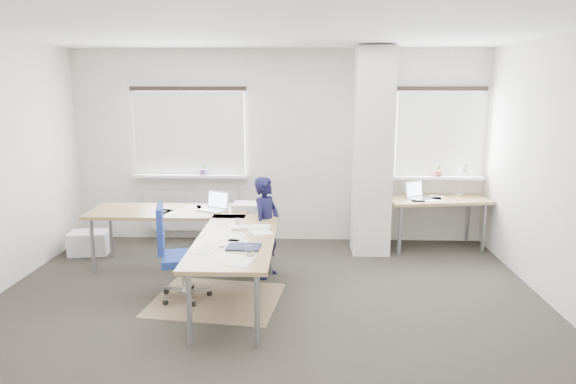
{
  "coord_description": "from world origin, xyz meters",
  "views": [
    {
      "loc": [
        0.42,
        -4.98,
        2.26
      ],
      "look_at": [
        0.2,
        0.9,
        1.05
      ],
      "focal_mm": 32.0,
      "sensor_mm": 36.0,
      "label": 1
    }
  ],
  "objects_px": {
    "person": "(266,227)",
    "task_chair": "(181,273)",
    "desk_main": "(205,225)",
    "desk_side": "(437,201)"
  },
  "relations": [
    {
      "from": "person",
      "to": "task_chair",
      "type": "bearing_deg",
      "value": 155.37
    },
    {
      "from": "desk_main",
      "to": "task_chair",
      "type": "distance_m",
      "value": 0.66
    },
    {
      "from": "person",
      "to": "desk_main",
      "type": "bearing_deg",
      "value": 134.14
    },
    {
      "from": "desk_side",
      "to": "person",
      "type": "bearing_deg",
      "value": -160.93
    },
    {
      "from": "task_chair",
      "to": "person",
      "type": "xyz_separation_m",
      "value": [
        0.87,
        0.73,
        0.32
      ]
    },
    {
      "from": "desk_side",
      "to": "task_chair",
      "type": "bearing_deg",
      "value": -157.11
    },
    {
      "from": "desk_main",
      "to": "task_chair",
      "type": "xyz_separation_m",
      "value": [
        -0.17,
        -0.49,
        -0.4
      ]
    },
    {
      "from": "person",
      "to": "desk_side",
      "type": "bearing_deg",
      "value": -37.29
    },
    {
      "from": "task_chair",
      "to": "person",
      "type": "relative_size",
      "value": 0.85
    },
    {
      "from": "desk_main",
      "to": "desk_side",
      "type": "distance_m",
      "value": 3.35
    }
  ]
}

